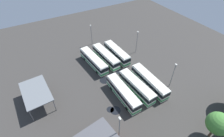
% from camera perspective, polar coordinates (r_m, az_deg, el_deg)
% --- Properties ---
extents(ground_plane, '(94.29, 94.29, 0.00)m').
position_cam_1_polar(ground_plane, '(47.76, 2.39, -2.18)').
color(ground_plane, '#383533').
extents(bus_row0_slot0, '(12.33, 3.70, 3.38)m').
position_cam_1_polar(bus_row0_slot0, '(50.07, -6.28, 2.68)').
color(bus_row0_slot0, silver).
rests_on(bus_row0_slot0, ground_plane).
extents(bus_row0_slot1, '(12.00, 3.44, 3.38)m').
position_cam_1_polar(bus_row0_slot1, '(51.43, -2.14, 4.13)').
color(bus_row0_slot1, silver).
rests_on(bus_row0_slot1, ground_plane).
extents(bus_row0_slot2, '(11.53, 2.99, 3.38)m').
position_cam_1_polar(bus_row0_slot2, '(52.92, 1.62, 5.35)').
color(bus_row0_slot2, silver).
rests_on(bus_row0_slot2, ground_plane).
extents(bus_row1_slot0, '(11.60, 2.72, 3.38)m').
position_cam_1_polar(bus_row1_slot0, '(40.88, 3.74, -8.21)').
color(bus_row1_slot0, silver).
rests_on(bus_row1_slot0, ground_plane).
extents(bus_row1_slot1, '(11.61, 3.31, 3.38)m').
position_cam_1_polar(bus_row1_slot1, '(42.58, 8.34, -6.07)').
color(bus_row1_slot1, silver).
rests_on(bus_row1_slot1, ground_plane).
extents(bus_row1_slot2, '(12.27, 2.70, 3.38)m').
position_cam_1_polar(bus_row1_slot2, '(44.45, 12.58, -4.26)').
color(bus_row1_slot2, silver).
rests_on(bus_row1_slot2, ground_plane).
extents(maintenance_shelter, '(9.70, 6.12, 4.01)m').
position_cam_1_polar(maintenance_shelter, '(42.06, -24.57, -7.23)').
color(maintenance_shelter, slate).
rests_on(maintenance_shelter, ground_plane).
extents(lamp_post_far_corner, '(0.56, 0.28, 7.66)m').
position_cam_1_polar(lamp_post_far_corner, '(54.58, 8.46, 9.20)').
color(lamp_post_far_corner, slate).
rests_on(lamp_post_far_corner, ground_plane).
extents(lamp_post_by_building, '(0.56, 0.28, 9.67)m').
position_cam_1_polar(lamp_post_by_building, '(31.18, 2.43, -20.83)').
color(lamp_post_by_building, slate).
rests_on(lamp_post_by_building, ground_plane).
extents(lamp_post_near_entrance, '(0.56, 0.28, 7.29)m').
position_cam_1_polar(lamp_post_near_entrance, '(58.70, -7.04, 11.58)').
color(lamp_post_near_entrance, slate).
rests_on(lamp_post_near_entrance, ground_plane).
extents(lamp_post_mid_lot, '(0.56, 0.28, 7.44)m').
position_cam_1_polar(lamp_post_mid_lot, '(44.54, 20.04, -1.88)').
color(lamp_post_mid_lot, slate).
rests_on(lamp_post_mid_lot, ground_plane).
extents(tree_east_edge, '(4.41, 4.41, 6.82)m').
position_cam_1_polar(tree_east_edge, '(38.23, 32.48, -15.56)').
color(tree_east_edge, brown).
rests_on(tree_east_edge, ground_plane).
extents(puddle_near_shelter, '(2.40, 2.40, 0.01)m').
position_cam_1_polar(puddle_near_shelter, '(39.87, 1.18, -14.10)').
color(puddle_near_shelter, black).
rests_on(puddle_near_shelter, ground_plane).
extents(puddle_front_lane, '(2.78, 2.78, 0.01)m').
position_cam_1_polar(puddle_front_lane, '(46.22, -2.51, -4.01)').
color(puddle_front_lane, black).
rests_on(puddle_front_lane, ground_plane).
extents(puddle_back_corner, '(2.52, 2.52, 0.01)m').
position_cam_1_polar(puddle_back_corner, '(48.74, 2.91, -1.12)').
color(puddle_back_corner, black).
rests_on(puddle_back_corner, ground_plane).
extents(puddle_centre_drain, '(1.75, 1.75, 0.01)m').
position_cam_1_polar(puddle_centre_drain, '(40.01, -0.57, -13.79)').
color(puddle_centre_drain, black).
rests_on(puddle_centre_drain, ground_plane).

